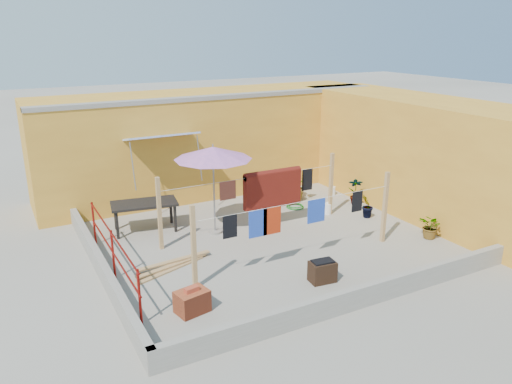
% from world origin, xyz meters
% --- Properties ---
extents(ground, '(80.00, 80.00, 0.00)m').
position_xyz_m(ground, '(0.00, 0.00, 0.00)').
color(ground, '#9E998E').
rests_on(ground, ground).
extents(wall_back, '(11.00, 3.27, 3.21)m').
position_xyz_m(wall_back, '(0.50, 4.69, 1.61)').
color(wall_back, gold).
rests_on(wall_back, ground).
extents(wall_right, '(2.40, 9.00, 3.20)m').
position_xyz_m(wall_right, '(5.20, 0.00, 1.60)').
color(wall_right, gold).
rests_on(wall_right, ground).
extents(parapet_front, '(8.30, 0.16, 0.44)m').
position_xyz_m(parapet_front, '(0.00, -3.58, 0.22)').
color(parapet_front, gray).
rests_on(parapet_front, ground).
extents(parapet_left, '(0.16, 7.30, 0.44)m').
position_xyz_m(parapet_left, '(-4.08, 0.00, 0.22)').
color(parapet_left, gray).
rests_on(parapet_left, ground).
extents(red_railing, '(0.05, 4.20, 1.10)m').
position_xyz_m(red_railing, '(-3.85, -0.20, 0.72)').
color(red_railing, maroon).
rests_on(red_railing, ground).
extents(clothesline_rig, '(5.09, 2.35, 1.80)m').
position_xyz_m(clothesline_rig, '(0.46, 0.54, 1.02)').
color(clothesline_rig, tan).
rests_on(clothesline_rig, ground).
extents(patio_umbrella, '(2.13, 2.13, 2.36)m').
position_xyz_m(patio_umbrella, '(-0.95, 1.10, 2.12)').
color(patio_umbrella, gray).
rests_on(patio_umbrella, ground).
extents(outdoor_table, '(1.79, 1.10, 0.78)m').
position_xyz_m(outdoor_table, '(-2.50, 2.10, 0.71)').
color(outdoor_table, black).
rests_on(outdoor_table, ground).
extents(brick_stack, '(0.66, 0.54, 0.52)m').
position_xyz_m(brick_stack, '(-2.89, -2.23, 0.22)').
color(brick_stack, '#983B23').
rests_on(brick_stack, ground).
extents(lumber_pile, '(1.92, 0.75, 0.12)m').
position_xyz_m(lumber_pile, '(-2.62, -0.30, 0.06)').
color(lumber_pile, tan).
rests_on(lumber_pile, ground).
extents(brazier, '(0.57, 0.41, 0.48)m').
position_xyz_m(brazier, '(-0.05, -2.40, 0.23)').
color(brazier, black).
rests_on(brazier, ground).
extents(white_basin, '(0.46, 0.46, 0.08)m').
position_xyz_m(white_basin, '(-0.14, -3.20, 0.04)').
color(white_basin, white).
rests_on(white_basin, ground).
extents(water_jug_a, '(0.23, 0.23, 0.36)m').
position_xyz_m(water_jug_a, '(2.46, 0.85, 0.16)').
color(water_jug_a, white).
rests_on(water_jug_a, ground).
extents(water_jug_b, '(0.20, 0.20, 0.31)m').
position_xyz_m(water_jug_b, '(3.64, 2.22, 0.14)').
color(water_jug_b, white).
rests_on(water_jug_b, ground).
extents(green_hose, '(0.53, 0.53, 0.08)m').
position_xyz_m(green_hose, '(1.94, 1.76, 0.04)').
color(green_hose, '#186D1E').
rests_on(green_hose, ground).
extents(plant_back_a, '(0.89, 0.84, 0.81)m').
position_xyz_m(plant_back_a, '(2.30, 2.28, 0.40)').
color(plant_back_a, '#20611B').
rests_on(plant_back_a, ground).
extents(plant_back_b, '(0.49, 0.49, 0.71)m').
position_xyz_m(plant_back_b, '(2.52, 2.55, 0.35)').
color(plant_back_b, '#20611B').
rests_on(plant_back_b, ground).
extents(plant_right_a, '(0.53, 0.52, 0.84)m').
position_xyz_m(plant_right_a, '(3.70, 1.17, 0.42)').
color(plant_right_a, '#20611B').
rests_on(plant_right_a, ground).
extents(plant_right_b, '(0.49, 0.48, 0.69)m').
position_xyz_m(plant_right_b, '(3.25, 0.07, 0.35)').
color(plant_right_b, '#20611B').
rests_on(plant_right_b, ground).
extents(plant_right_c, '(0.57, 0.64, 0.64)m').
position_xyz_m(plant_right_c, '(3.70, -1.84, 0.32)').
color(plant_right_c, '#20611B').
rests_on(plant_right_c, ground).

